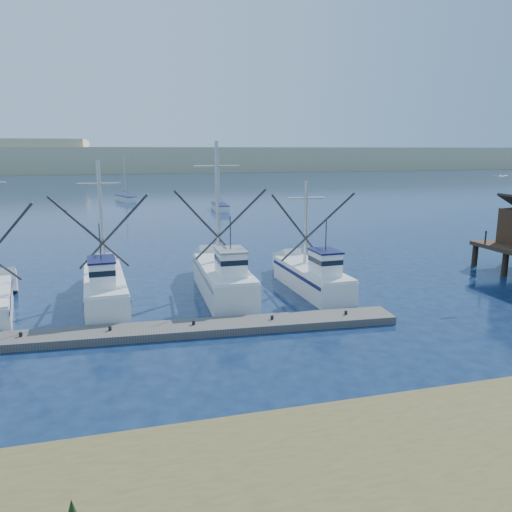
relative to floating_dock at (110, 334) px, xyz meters
The scene contains 7 objects.
ground 10.89m from the floating_dock, 36.47° to the right, with size 500.00×500.00×0.00m, color #0C1A37.
floating_dock is the anchor object (origin of this frame).
dune_ridge 203.77m from the floating_dock, 87.54° to the left, with size 360.00×60.00×10.00m, color tan.
trawler_fleet 5.21m from the floating_dock, 85.56° to the left, with size 28.28×9.07×9.47m.
sailboat_near 52.10m from the floating_dock, 72.95° to the left, with size 2.20×6.58×8.10m.
sailboat_far 67.50m from the floating_dock, 88.44° to the left, with size 3.63×6.27×8.10m.
flying_gull 25.73m from the floating_dock, ahead, with size 1.06×0.19×0.19m.
Camera 1 is at (-7.96, -17.23, 8.86)m, focal length 35.00 mm.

